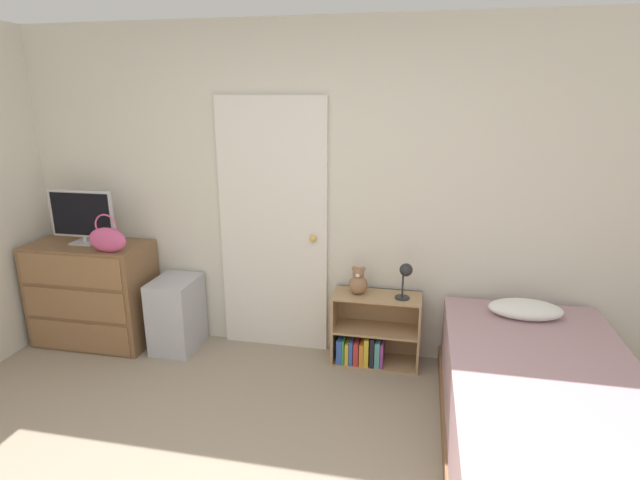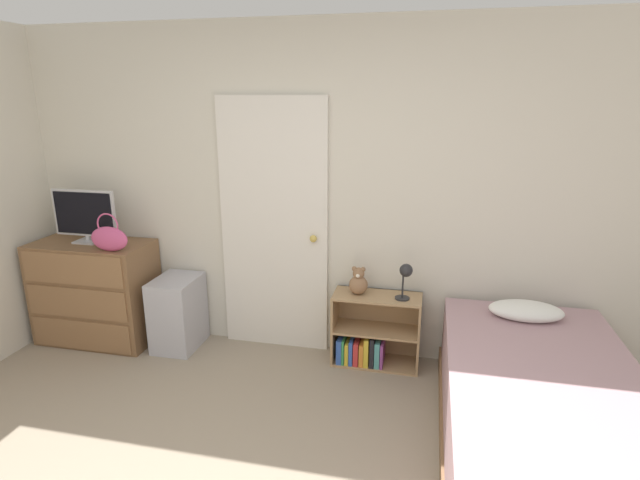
{
  "view_description": "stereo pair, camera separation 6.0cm",
  "coord_description": "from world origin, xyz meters",
  "px_view_note": "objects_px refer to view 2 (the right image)",
  "views": [
    {
      "loc": [
        0.78,
        -1.41,
        2.0
      ],
      "look_at": [
        0.08,
        2.0,
        1.0
      ],
      "focal_mm": 28.0,
      "sensor_mm": 36.0,
      "label": 1
    },
    {
      "loc": [
        0.84,
        -1.4,
        2.0
      ],
      "look_at": [
        0.08,
        2.0,
        1.0
      ],
      "focal_mm": 28.0,
      "sensor_mm": 36.0,
      "label": 2
    }
  ],
  "objects_px": {
    "bed": "(540,413)",
    "storage_bin": "(178,313)",
    "tv": "(85,215)",
    "handbag": "(109,238)",
    "dresser": "(96,292)",
    "teddy_bear": "(358,282)",
    "desk_lamp": "(405,275)",
    "bookshelf": "(371,337)"
  },
  "relations": [
    {
      "from": "handbag",
      "to": "bed",
      "type": "xyz_separation_m",
      "value": [
        3.07,
        -0.57,
        -0.68
      ]
    },
    {
      "from": "bookshelf",
      "to": "teddy_bear",
      "type": "xyz_separation_m",
      "value": [
        -0.11,
        -0.0,
        0.44
      ]
    },
    {
      "from": "dresser",
      "to": "bed",
      "type": "distance_m",
      "value": 3.45
    },
    {
      "from": "desk_lamp",
      "to": "dresser",
      "type": "bearing_deg",
      "value": -178.63
    },
    {
      "from": "handbag",
      "to": "teddy_bear",
      "type": "height_order",
      "value": "handbag"
    },
    {
      "from": "dresser",
      "to": "tv",
      "type": "bearing_deg",
      "value": 141.09
    },
    {
      "from": "tv",
      "to": "handbag",
      "type": "xyz_separation_m",
      "value": [
        0.33,
        -0.18,
        -0.12
      ]
    },
    {
      "from": "dresser",
      "to": "bookshelf",
      "type": "distance_m",
      "value": 2.32
    },
    {
      "from": "bookshelf",
      "to": "handbag",
      "type": "bearing_deg",
      "value": -172.59
    },
    {
      "from": "teddy_bear",
      "to": "dresser",
      "type": "bearing_deg",
      "value": -177.37
    },
    {
      "from": "bed",
      "to": "tv",
      "type": "bearing_deg",
      "value": 167.52
    },
    {
      "from": "tv",
      "to": "handbag",
      "type": "distance_m",
      "value": 0.4
    },
    {
      "from": "storage_bin",
      "to": "desk_lamp",
      "type": "height_order",
      "value": "desk_lamp"
    },
    {
      "from": "handbag",
      "to": "bed",
      "type": "distance_m",
      "value": 3.19
    },
    {
      "from": "tv",
      "to": "teddy_bear",
      "type": "height_order",
      "value": "tv"
    },
    {
      "from": "desk_lamp",
      "to": "storage_bin",
      "type": "bearing_deg",
      "value": -178.99
    },
    {
      "from": "bed",
      "to": "storage_bin",
      "type": "bearing_deg",
      "value": 163.98
    },
    {
      "from": "handbag",
      "to": "desk_lamp",
      "type": "distance_m",
      "value": 2.26
    },
    {
      "from": "bookshelf",
      "to": "storage_bin",
      "type": "bearing_deg",
      "value": -177.32
    },
    {
      "from": "teddy_bear",
      "to": "bed",
      "type": "relative_size",
      "value": 0.11
    },
    {
      "from": "storage_bin",
      "to": "bookshelf",
      "type": "bearing_deg",
      "value": 2.68
    },
    {
      "from": "tv",
      "to": "dresser",
      "type": "bearing_deg",
      "value": -38.91
    },
    {
      "from": "tv",
      "to": "desk_lamp",
      "type": "distance_m",
      "value": 2.59
    },
    {
      "from": "desk_lamp",
      "to": "tv",
      "type": "bearing_deg",
      "value": -179.12
    },
    {
      "from": "tv",
      "to": "bed",
      "type": "bearing_deg",
      "value": -12.48
    },
    {
      "from": "tv",
      "to": "teddy_bear",
      "type": "xyz_separation_m",
      "value": [
        2.23,
        0.08,
        -0.42
      ]
    },
    {
      "from": "dresser",
      "to": "bookshelf",
      "type": "height_order",
      "value": "dresser"
    },
    {
      "from": "tv",
      "to": "desk_lamp",
      "type": "bearing_deg",
      "value": 0.88
    },
    {
      "from": "desk_lamp",
      "to": "handbag",
      "type": "bearing_deg",
      "value": -174.44
    },
    {
      "from": "desk_lamp",
      "to": "bed",
      "type": "relative_size",
      "value": 0.14
    },
    {
      "from": "handbag",
      "to": "bed",
      "type": "height_order",
      "value": "handbag"
    },
    {
      "from": "dresser",
      "to": "bookshelf",
      "type": "bearing_deg",
      "value": 2.55
    },
    {
      "from": "handbag",
      "to": "tv",
      "type": "bearing_deg",
      "value": 151.65
    },
    {
      "from": "dresser",
      "to": "storage_bin",
      "type": "bearing_deg",
      "value": 2.27
    },
    {
      "from": "tv",
      "to": "teddy_bear",
      "type": "bearing_deg",
      "value": 2.06
    },
    {
      "from": "teddy_bear",
      "to": "bed",
      "type": "height_order",
      "value": "teddy_bear"
    },
    {
      "from": "storage_bin",
      "to": "bed",
      "type": "distance_m",
      "value": 2.75
    },
    {
      "from": "bookshelf",
      "to": "bed",
      "type": "relative_size",
      "value": 0.34
    },
    {
      "from": "bed",
      "to": "bookshelf",
      "type": "bearing_deg",
      "value": 141.97
    },
    {
      "from": "tv",
      "to": "desk_lamp",
      "type": "relative_size",
      "value": 1.97
    },
    {
      "from": "dresser",
      "to": "bookshelf",
      "type": "xyz_separation_m",
      "value": [
        2.31,
        0.1,
        -0.21
      ]
    },
    {
      "from": "tv",
      "to": "teddy_bear",
      "type": "distance_m",
      "value": 2.27
    }
  ]
}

